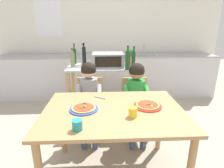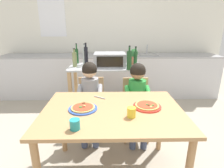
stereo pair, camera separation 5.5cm
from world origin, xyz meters
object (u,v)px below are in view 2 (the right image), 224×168
bottle_tall_green_wine (135,59)px  drinking_cup_yellow (131,112)px  bottle_slim_sauce (75,59)px  drinking_cup_teal (75,124)px  serving_spoon (100,97)px  bottle_dark_olive_oil (129,60)px  dining_chair_right (136,104)px  dining_chair_left (91,103)px  child_in_green_shirt (138,93)px  toaster_oven (110,60)px  bottle_brown_beer (85,56)px  bottle_squat_spirits (86,56)px  kitchen_island_cart (105,84)px  pizza_plate_blue_rimmed (83,108)px  pizza_plate_red_rimmed (147,106)px  dining_table (113,119)px  bottle_clear_vinegar (77,56)px  potted_herb_plant (134,56)px  child_in_grey_shirt (90,93)px

bottle_tall_green_wine → drinking_cup_yellow: bottle_tall_green_wine is taller
bottle_slim_sauce → drinking_cup_teal: size_ratio=3.46×
bottle_tall_green_wine → serving_spoon: bottle_tall_green_wine is taller
bottle_dark_olive_oil → dining_chair_right: (0.07, -0.27, -0.55)m
drinking_cup_teal → dining_chair_left: bearing=89.2°
child_in_green_shirt → toaster_oven: bearing=118.5°
bottle_brown_beer → serving_spoon: bottle_brown_beer is taller
bottle_dark_olive_oil → dining_chair_left: bottle_dark_olive_oil is taller
bottle_squat_spirits → serving_spoon: size_ratio=2.52×
dining_chair_right → child_in_green_shirt: 0.23m
kitchen_island_cart → pizza_plate_blue_rimmed: (-0.19, -1.23, 0.17)m
pizza_plate_red_rimmed → dining_table: bearing=-172.8°
toaster_oven → bottle_clear_vinegar: 0.58m
bottle_dark_olive_oil → child_in_green_shirt: size_ratio=0.33×
serving_spoon → pizza_plate_blue_rimmed: bearing=-117.6°
bottle_squat_spirits → pizza_plate_red_rimmed: bottle_squat_spirits is taller
serving_spoon → kitchen_island_cart: bearing=87.2°
kitchen_island_cart → pizza_plate_blue_rimmed: bearing=-98.8°
dining_table → serving_spoon: size_ratio=9.29×
potted_herb_plant → drinking_cup_teal: potted_herb_plant is taller
bottle_slim_sauce → serving_spoon: (0.42, -0.93, -0.24)m
bottle_dark_olive_oil → pizza_plate_blue_rimmed: bottle_dark_olive_oil is taller
toaster_oven → child_in_green_shirt: (0.35, -0.64, -0.32)m
potted_herb_plant → bottle_tall_green_wine: bearing=-92.5°
drinking_cup_teal → potted_herb_plant: bearing=68.9°
child_in_grey_shirt → serving_spoon: 0.41m
bottle_dark_olive_oil → bottle_clear_vinegar: bottle_dark_olive_oil is taller
kitchen_island_cart → dining_chair_right: 0.66m
bottle_slim_sauce → dining_chair_right: (0.88, -0.48, -0.53)m
pizza_plate_red_rimmed → kitchen_island_cart: bearing=109.2°
drinking_cup_teal → drinking_cup_yellow: bearing=22.5°
child_in_grey_shirt → pizza_plate_red_rimmed: (0.61, -0.61, 0.09)m
bottle_tall_green_wine → dining_chair_right: bearing=-94.1°
bottle_clear_vinegar → bottle_squat_spirits: bearing=-46.1°
child_in_green_shirt → drinking_cup_yellow: child_in_green_shirt is taller
dining_chair_left → child_in_green_shirt: child_in_green_shirt is taller
toaster_oven → drinking_cup_yellow: (0.17, -1.40, -0.19)m
dining_table → potted_herb_plant: bearing=75.0°
dining_table → dining_chair_right: 0.82m
drinking_cup_teal → pizza_plate_red_rimmed: bearing=31.2°
bottle_squat_spirits → dining_table: size_ratio=0.27×
potted_herb_plant → pizza_plate_blue_rimmed: size_ratio=0.93×
dining_chair_right → kitchen_island_cart: bearing=129.7°
toaster_oven → bottle_clear_vinegar: bearing=158.7°
dining_chair_left → child_in_grey_shirt: child_in_grey_shirt is taller
bottle_slim_sauce → child_in_grey_shirt: bearing=-64.1°
bottle_dark_olive_oil → serving_spoon: size_ratio=2.42×
bottle_dark_olive_oil → child_in_grey_shirt: bearing=-146.3°
kitchen_island_cart → bottle_squat_spirits: size_ratio=3.14×
bottle_clear_vinegar → drinking_cup_teal: bottle_clear_vinegar is taller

